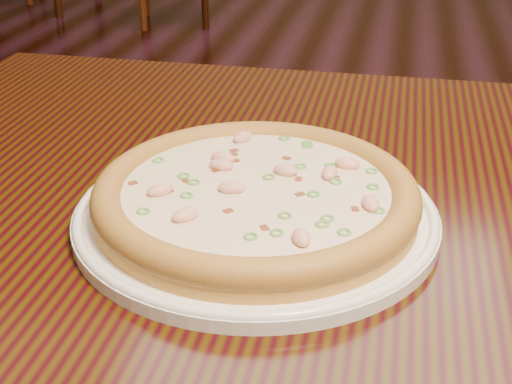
# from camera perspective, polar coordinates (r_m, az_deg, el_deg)

# --- Properties ---
(hero_table) EXTENTS (1.20, 0.80, 0.75)m
(hero_table) POSITION_cam_1_polar(r_m,az_deg,el_deg) (0.74, 10.07, -8.03)
(hero_table) COLOR black
(hero_table) RESTS_ON ground
(plate) EXTENTS (0.33, 0.33, 0.02)m
(plate) POSITION_cam_1_polar(r_m,az_deg,el_deg) (0.65, 0.00, -1.67)
(plate) COLOR white
(plate) RESTS_ON hero_table
(pizza) EXTENTS (0.29, 0.29, 0.03)m
(pizza) POSITION_cam_1_polar(r_m,az_deg,el_deg) (0.64, 0.01, -0.23)
(pizza) COLOR gold
(pizza) RESTS_ON plate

